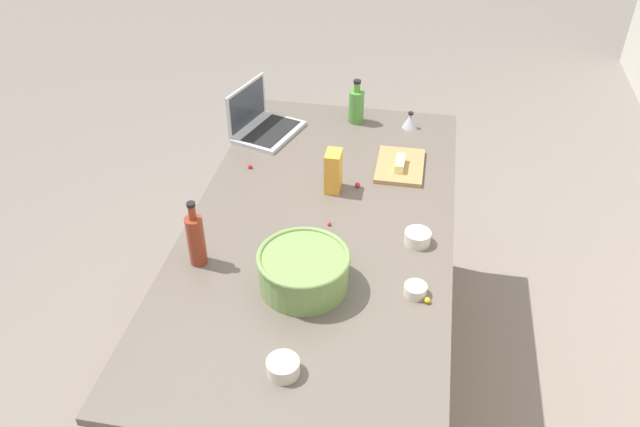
{
  "coord_description": "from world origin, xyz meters",
  "views": [
    {
      "loc": [
        1.86,
        0.34,
        2.36
      ],
      "look_at": [
        0.0,
        0.0,
        0.95
      ],
      "focal_mm": 35.99,
      "sensor_mm": 36.0,
      "label": 1
    }
  ],
  "objects_px": {
    "bottle_soy": "(196,239)",
    "ramekin_medium": "(283,367)",
    "kitchen_timer": "(410,120)",
    "ramekin_wide": "(418,237)",
    "mixing_bowl_large": "(304,270)",
    "laptop": "(262,123)",
    "ramekin_small": "(415,290)",
    "butter_stick_left": "(400,163)",
    "cutting_board": "(400,166)",
    "bottle_olive": "(356,105)",
    "candy_bag": "(333,171)"
  },
  "relations": [
    {
      "from": "mixing_bowl_large",
      "to": "cutting_board",
      "type": "relative_size",
      "value": 1.1
    },
    {
      "from": "cutting_board",
      "to": "laptop",
      "type": "bearing_deg",
      "value": -106.39
    },
    {
      "from": "bottle_soy",
      "to": "butter_stick_left",
      "type": "xyz_separation_m",
      "value": [
        -0.7,
        0.64,
        -0.07
      ]
    },
    {
      "from": "bottle_olive",
      "to": "kitchen_timer",
      "type": "height_order",
      "value": "bottle_olive"
    },
    {
      "from": "mixing_bowl_large",
      "to": "kitchen_timer",
      "type": "xyz_separation_m",
      "value": [
        -1.14,
        0.27,
        -0.03
      ]
    },
    {
      "from": "mixing_bowl_large",
      "to": "ramekin_wide",
      "type": "distance_m",
      "value": 0.46
    },
    {
      "from": "cutting_board",
      "to": "ramekin_medium",
      "type": "relative_size",
      "value": 2.89
    },
    {
      "from": "ramekin_small",
      "to": "candy_bag",
      "type": "xyz_separation_m",
      "value": [
        -0.55,
        -0.36,
        0.07
      ]
    },
    {
      "from": "laptop",
      "to": "bottle_olive",
      "type": "relative_size",
      "value": 1.73
    },
    {
      "from": "cutting_board",
      "to": "kitchen_timer",
      "type": "xyz_separation_m",
      "value": [
        -0.36,
        0.02,
        0.03
      ]
    },
    {
      "from": "ramekin_wide",
      "to": "laptop",
      "type": "bearing_deg",
      "value": -132.19
    },
    {
      "from": "mixing_bowl_large",
      "to": "ramekin_medium",
      "type": "relative_size",
      "value": 3.19
    },
    {
      "from": "ramekin_wide",
      "to": "kitchen_timer",
      "type": "height_order",
      "value": "kitchen_timer"
    },
    {
      "from": "ramekin_medium",
      "to": "ramekin_wide",
      "type": "height_order",
      "value": "same"
    },
    {
      "from": "ramekin_small",
      "to": "ramekin_medium",
      "type": "height_order",
      "value": "ramekin_medium"
    },
    {
      "from": "mixing_bowl_large",
      "to": "bottle_soy",
      "type": "relative_size",
      "value": 1.21
    },
    {
      "from": "ramekin_small",
      "to": "ramekin_wide",
      "type": "height_order",
      "value": "ramekin_wide"
    },
    {
      "from": "butter_stick_left",
      "to": "bottle_soy",
      "type": "bearing_deg",
      "value": -42.05
    },
    {
      "from": "bottle_olive",
      "to": "cutting_board",
      "type": "xyz_separation_m",
      "value": [
        0.37,
        0.24,
        -0.07
      ]
    },
    {
      "from": "laptop",
      "to": "ramekin_small",
      "type": "bearing_deg",
      "value": 38.66
    },
    {
      "from": "butter_stick_left",
      "to": "ramekin_small",
      "type": "xyz_separation_m",
      "value": [
        0.73,
        0.11,
        -0.02
      ]
    },
    {
      "from": "bottle_olive",
      "to": "laptop",
      "type": "bearing_deg",
      "value": -66.5
    },
    {
      "from": "bottle_soy",
      "to": "ramekin_medium",
      "type": "height_order",
      "value": "bottle_soy"
    },
    {
      "from": "ramekin_medium",
      "to": "bottle_soy",
      "type": "bearing_deg",
      "value": -136.66
    },
    {
      "from": "bottle_soy",
      "to": "ramekin_wide",
      "type": "bearing_deg",
      "value": 108.06
    },
    {
      "from": "laptop",
      "to": "bottle_olive",
      "type": "xyz_separation_m",
      "value": [
        -0.18,
        0.41,
        0.04
      ]
    },
    {
      "from": "ramekin_small",
      "to": "bottle_soy",
      "type": "bearing_deg",
      "value": -92.14
    },
    {
      "from": "kitchen_timer",
      "to": "ramekin_wide",
      "type": "bearing_deg",
      "value": 5.69
    },
    {
      "from": "ramekin_medium",
      "to": "kitchen_timer",
      "type": "distance_m",
      "value": 1.52
    },
    {
      "from": "bottle_soy",
      "to": "ramekin_medium",
      "type": "relative_size",
      "value": 2.62
    },
    {
      "from": "candy_bag",
      "to": "butter_stick_left",
      "type": "bearing_deg",
      "value": 126.1
    },
    {
      "from": "bottle_soy",
      "to": "ramekin_medium",
      "type": "distance_m",
      "value": 0.58
    },
    {
      "from": "candy_bag",
      "to": "cutting_board",
      "type": "bearing_deg",
      "value": 129.26
    },
    {
      "from": "bottle_soy",
      "to": "bottle_olive",
      "type": "height_order",
      "value": "bottle_soy"
    },
    {
      "from": "laptop",
      "to": "mixing_bowl_large",
      "type": "relative_size",
      "value": 1.18
    },
    {
      "from": "mixing_bowl_large",
      "to": "ramekin_medium",
      "type": "xyz_separation_m",
      "value": [
        0.37,
        0.01,
        -0.05
      ]
    },
    {
      "from": "mixing_bowl_large",
      "to": "ramekin_medium",
      "type": "bearing_deg",
      "value": 2.17
    },
    {
      "from": "mixing_bowl_large",
      "to": "kitchen_timer",
      "type": "height_order",
      "value": "mixing_bowl_large"
    },
    {
      "from": "bottle_olive",
      "to": "ramekin_small",
      "type": "relative_size",
      "value": 2.79
    },
    {
      "from": "laptop",
      "to": "butter_stick_left",
      "type": "relative_size",
      "value": 3.29
    },
    {
      "from": "laptop",
      "to": "bottle_soy",
      "type": "relative_size",
      "value": 1.44
    },
    {
      "from": "bottle_soy",
      "to": "ramekin_medium",
      "type": "bearing_deg",
      "value": 43.34
    },
    {
      "from": "ramekin_small",
      "to": "kitchen_timer",
      "type": "bearing_deg",
      "value": -175.22
    },
    {
      "from": "ramekin_wide",
      "to": "cutting_board",
      "type": "bearing_deg",
      "value": -168.34
    },
    {
      "from": "bottle_soy",
      "to": "cutting_board",
      "type": "bearing_deg",
      "value": 138.83
    },
    {
      "from": "butter_stick_left",
      "to": "kitchen_timer",
      "type": "bearing_deg",
      "value": 177.52
    },
    {
      "from": "bottle_soy",
      "to": "bottle_olive",
      "type": "xyz_separation_m",
      "value": [
        -1.1,
        0.4,
        -0.02
      ]
    },
    {
      "from": "laptop",
      "to": "butter_stick_left",
      "type": "bearing_deg",
      "value": 71.82
    },
    {
      "from": "laptop",
      "to": "bottle_soy",
      "type": "bearing_deg",
      "value": 0.68
    },
    {
      "from": "mixing_bowl_large",
      "to": "ramekin_small",
      "type": "height_order",
      "value": "mixing_bowl_large"
    }
  ]
}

